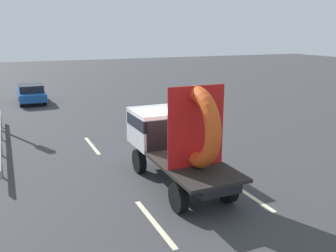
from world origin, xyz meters
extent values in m
plane|color=#38383A|center=(0.00, 0.00, 0.00)|extent=(120.00, 120.00, 0.00)
cylinder|color=black|center=(-0.76, 0.82, 0.45)|extent=(0.28, 0.91, 0.91)
cylinder|color=black|center=(0.94, 0.82, 0.45)|extent=(0.28, 0.91, 0.91)
cylinder|color=black|center=(-0.76, -2.68, 0.45)|extent=(0.28, 0.91, 0.91)
cylinder|color=black|center=(0.94, -2.68, 0.45)|extent=(0.28, 0.91, 0.91)
cube|color=black|center=(0.09, -0.97, 0.89)|extent=(1.30, 5.57, 0.25)
cube|color=silver|center=(0.09, 0.82, 1.69)|extent=(2.00, 1.98, 1.35)
cube|color=black|center=(0.09, 0.77, 1.99)|extent=(2.02, 1.88, 0.44)
cube|color=black|center=(0.09, -1.96, 1.07)|extent=(2.00, 3.59, 0.10)
cube|color=black|center=(0.09, -0.22, 1.67)|extent=(1.80, 0.08, 1.10)
torus|color=#D84C19|center=(0.09, -2.11, 2.39)|extent=(0.47, 2.54, 2.54)
cube|color=red|center=(0.09, -2.11, 2.39)|extent=(1.90, 0.03, 2.54)
cylinder|color=black|center=(-4.24, 18.95, 0.33)|extent=(0.23, 0.66, 0.66)
cylinder|color=black|center=(-2.63, 18.95, 0.33)|extent=(0.23, 0.66, 0.66)
cylinder|color=black|center=(-4.24, 16.18, 0.33)|extent=(0.23, 0.66, 0.66)
cylinder|color=black|center=(-2.63, 16.18, 0.33)|extent=(0.23, 0.66, 0.66)
cube|color=#194C99|center=(-3.44, 17.56, 0.61)|extent=(1.85, 4.33, 0.57)
cube|color=black|center=(-3.44, 17.46, 1.15)|extent=(1.67, 2.42, 0.52)
cube|color=gray|center=(-5.58, 6.36, 0.55)|extent=(0.06, 10.64, 0.32)
cylinder|color=slate|center=(-5.58, 2.37, 0.28)|extent=(0.10, 0.10, 0.55)
cylinder|color=slate|center=(-5.58, 5.03, 0.28)|extent=(0.10, 0.10, 0.55)
cylinder|color=slate|center=(-5.58, 7.68, 0.28)|extent=(0.10, 0.10, 0.55)
cylinder|color=slate|center=(-5.58, 10.34, 0.28)|extent=(0.10, 0.10, 0.55)
cube|color=beige|center=(-1.67, -3.03, 0.00)|extent=(0.16, 2.90, 0.01)
cube|color=beige|center=(-1.67, 4.93, 0.00)|extent=(0.16, 2.87, 0.01)
cube|color=beige|center=(1.85, -2.60, 0.00)|extent=(0.16, 2.56, 0.01)
cube|color=beige|center=(1.85, 4.87, 0.00)|extent=(0.16, 2.88, 0.01)
camera|label=1|loc=(-5.11, -11.82, 5.21)|focal=39.70mm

